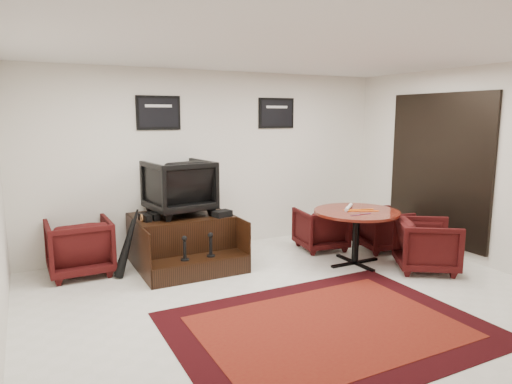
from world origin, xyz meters
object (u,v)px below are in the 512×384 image
shine_chair (179,184)px  table_chair_window (383,227)px  meeting_table (356,217)px  table_chair_back (321,227)px  armchair_side (79,244)px  table_chair_corner (427,243)px  shine_podium (183,242)px

shine_chair → table_chair_window: size_ratio=1.20×
table_chair_window → meeting_table: bearing=122.4°
meeting_table → table_chair_back: bearing=90.4°
armchair_side → table_chair_back: bearing=170.8°
meeting_table → table_chair_corner: size_ratio=1.54×
table_chair_back → table_chair_corner: 1.66m
table_chair_back → meeting_table: bearing=98.7°
shine_chair → table_chair_back: size_ratio=1.20×
armchair_side → meeting_table: armchair_side is taller
shine_podium → armchair_side: bearing=171.2°
armchair_side → table_chair_corner: size_ratio=1.06×
armchair_side → table_chair_window: size_ratio=1.14×
table_chair_window → shine_podium: bearing=84.4°
shine_chair → shine_podium: bearing=83.0°
table_chair_back → table_chair_corner: (0.70, -1.51, 0.03)m
shine_podium → table_chair_window: table_chair_window is taller
table_chair_corner → shine_chair: bearing=89.2°
shine_chair → meeting_table: shine_chair is taller
meeting_table → table_chair_window: 0.99m
shine_chair → table_chair_window: bearing=156.5°
armchair_side → table_chair_back: 3.59m
shine_chair → table_chair_corner: (2.89, -1.93, -0.75)m
meeting_table → table_chair_window: meeting_table is taller
shine_podium → armchair_side: 1.40m
shine_chair → table_chair_corner: bearing=139.2°
meeting_table → table_chair_back: size_ratio=1.65×
meeting_table → table_chair_corner: bearing=-43.1°
meeting_table → table_chair_back: meeting_table is taller
shine_podium → table_chair_corner: bearing=-31.8°
shine_podium → table_chair_corner: (2.89, -1.79, 0.07)m
shine_podium → armchair_side: (-1.38, 0.21, 0.09)m
shine_podium → table_chair_corner: table_chair_corner is taller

